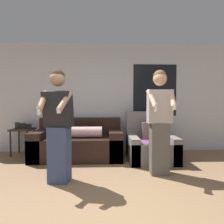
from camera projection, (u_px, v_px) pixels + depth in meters
wall_back at (105, 98)px, 4.44m from camera, size 6.77×0.07×2.70m
couch at (79, 143)px, 3.93m from camera, size 1.92×0.97×0.87m
armchair at (150, 144)px, 3.79m from camera, size 0.98×0.95×1.02m
side_table at (23, 132)px, 4.11m from camera, size 0.46×0.46×0.77m
person_left at (59, 125)px, 2.63m from camera, size 0.46×0.53×1.70m
person_right at (159, 121)px, 2.95m from camera, size 0.46×0.47×1.76m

